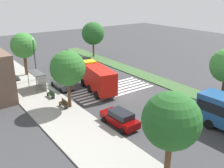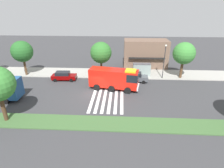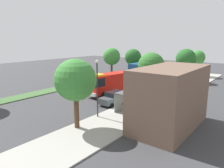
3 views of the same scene
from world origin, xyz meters
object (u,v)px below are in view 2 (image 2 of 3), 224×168
at_px(parked_car_west, 64,76).
at_px(bus_stop_shelter, 142,67).
at_px(bench_near_shelter, 122,73).
at_px(fire_truck, 115,78).
at_px(street_lamp, 164,59).
at_px(bench_west_of_shelter, 103,73).
at_px(sidewalk_tree_west, 22,52).
at_px(parked_car_mid, 135,77).
at_px(sidewalk_tree_far_east, 184,53).
at_px(sidewalk_tree_center, 101,53).

xyz_separation_m(parked_car_west, bus_stop_shelter, (15.14, 2.88, 1.01)).
bearing_deg(bench_near_shelter, fire_truck, -99.58).
bearing_deg(street_lamp, fire_truck, -149.46).
xyz_separation_m(parked_car_west, bench_west_of_shelter, (7.37, 2.85, -0.28)).
relative_size(parked_car_west, sidewalk_tree_west, 0.68).
bearing_deg(fire_truck, street_lamp, 40.73).
xyz_separation_m(bench_near_shelter, sidewalk_tree_west, (-19.70, -0.65, 4.36)).
bearing_deg(sidewalk_tree_west, fire_truck, -17.16).
bearing_deg(parked_car_mid, sidewalk_tree_far_east, 15.69).
xyz_separation_m(fire_truck, bench_west_of_shelter, (-2.69, 6.40, -1.45)).
relative_size(bench_west_of_shelter, sidewalk_tree_far_east, 0.23).
height_order(sidewalk_tree_west, sidewalk_tree_center, sidewalk_tree_west).
height_order(bus_stop_shelter, sidewalk_tree_center, sidewalk_tree_center).
height_order(fire_truck, bench_west_of_shelter, fire_truck).
relative_size(bus_stop_shelter, bench_near_shelter, 2.19).
height_order(parked_car_west, bus_stop_shelter, bus_stop_shelter).
height_order(parked_car_mid, street_lamp, street_lamp).
bearing_deg(sidewalk_tree_far_east, parked_car_mid, -166.43).
distance_m(parked_car_west, sidewalk_tree_center, 8.43).
xyz_separation_m(parked_car_mid, street_lamp, (5.49, 1.80, 3.08)).
bearing_deg(street_lamp, bench_near_shelter, 172.55).
bearing_deg(bench_west_of_shelter, parked_car_west, -158.88).
relative_size(fire_truck, parked_car_mid, 1.84).
relative_size(bench_west_of_shelter, street_lamp, 0.24).
relative_size(bench_near_shelter, bench_west_of_shelter, 1.00).
relative_size(bench_near_shelter, sidewalk_tree_far_east, 0.23).
height_order(parked_car_west, sidewalk_tree_far_east, sidewalk_tree_far_east).
relative_size(sidewalk_tree_center, sidewalk_tree_far_east, 0.98).
xyz_separation_m(sidewalk_tree_west, sidewalk_tree_center, (15.61, -0.00, -0.01)).
distance_m(parked_car_west, sidewalk_tree_west, 9.73).
distance_m(parked_car_mid, bus_stop_shelter, 3.38).
height_order(bus_stop_shelter, street_lamp, street_lamp).
xyz_separation_m(bench_west_of_shelter, sidewalk_tree_center, (-0.32, -0.65, 4.35)).
xyz_separation_m(parked_car_mid, bus_stop_shelter, (1.50, 2.87, 0.97)).
height_order(fire_truck, street_lamp, street_lamp).
bearing_deg(sidewalk_tree_west, sidewalk_tree_far_east, -0.00).
distance_m(bench_near_shelter, sidewalk_tree_far_east, 12.43).
distance_m(bus_stop_shelter, sidewalk_tree_far_east, 8.25).
relative_size(parked_car_mid, sidewalk_tree_west, 0.68).
xyz_separation_m(street_lamp, sidewalk_tree_west, (-27.69, 0.40, 0.96)).
bearing_deg(street_lamp, sidewalk_tree_west, 179.17).
bearing_deg(sidewalk_tree_far_east, bus_stop_shelter, 174.93).
xyz_separation_m(fire_truck, sidewalk_tree_far_east, (12.68, 5.75, 2.97)).
bearing_deg(bus_stop_shelter, sidewalk_tree_center, -175.24).
xyz_separation_m(parked_car_mid, bench_west_of_shelter, (-6.27, 2.84, -0.32)).
distance_m(parked_car_mid, sidewalk_tree_far_east, 10.22).
bearing_deg(parked_car_mid, sidewalk_tree_center, 163.66).
bearing_deg(parked_car_mid, fire_truck, -133.07).
distance_m(street_lamp, sidewalk_tree_center, 12.12).
distance_m(sidewalk_tree_west, sidewalk_tree_far_east, 31.30).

